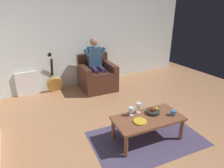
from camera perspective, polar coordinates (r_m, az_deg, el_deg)
name	(u,v)px	position (r m, az deg, el deg)	size (l,w,h in m)	color
ground_plane	(152,146)	(3.37, 11.42, -17.12)	(7.66, 7.66, 0.00)	#AD7952
wall_back	(78,39)	(5.37, -9.88, 12.81)	(6.78, 0.06, 2.51)	white
rug	(146,138)	(3.50, 9.90, -15.21)	(1.82, 1.17, 0.01)	#453D5A
armchair	(97,77)	(5.19, -4.31, 2.08)	(0.91, 0.92, 0.88)	#4C291E
person_seated	(96,63)	(5.11, -4.59, 6.19)	(0.61, 0.59, 1.31)	#315474
coffee_table	(148,120)	(3.30, 10.31, -10.31)	(1.18, 0.69, 0.41)	brown
guitar	(55,83)	(5.24, -16.25, 0.30)	(0.39, 0.32, 0.98)	#B98138
radiator	(27,84)	(5.26, -23.36, 0.12)	(0.50, 0.06, 0.58)	white
wine_glass_near	(131,110)	(3.24, 5.54, -7.50)	(0.08, 0.08, 0.15)	silver
wine_glass_far	(139,106)	(3.31, 7.67, -6.32)	(0.08, 0.08, 0.18)	silver
fruit_bowl	(153,111)	(3.38, 11.82, -7.74)	(0.23, 0.23, 0.11)	#292D24
decorative_dish	(140,121)	(3.12, 8.09, -10.66)	(0.21, 0.21, 0.02)	gold
candle_jar	(173,113)	(3.40, 17.22, -7.95)	(0.09, 0.09, 0.09)	#446894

